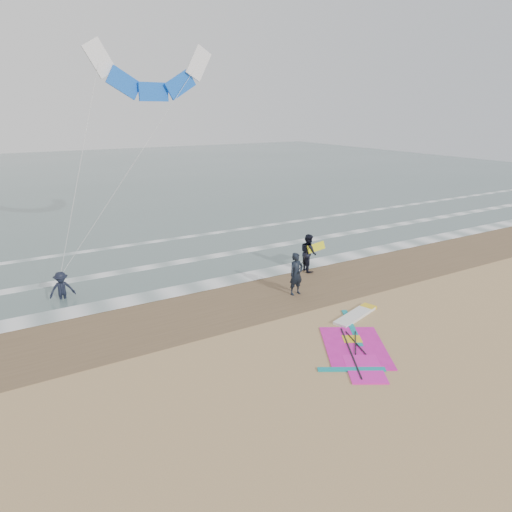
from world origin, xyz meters
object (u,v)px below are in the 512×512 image
windsurf_rig (356,338)px  person_standing (296,274)px  person_walking (308,253)px  surf_kite (152,77)px  person_wading (61,282)px

windsurf_rig → person_standing: bearing=83.5°
windsurf_rig → person_walking: size_ratio=2.61×
windsurf_rig → surf_kite: 14.90m
person_standing → surf_kite: surf_kite is taller
person_standing → person_walking: (2.31, 2.21, 0.01)m
person_standing → windsurf_rig: bearing=-99.8°
person_standing → person_wading: (-8.97, 4.54, -0.14)m
person_walking → surf_kite: surf_kite is taller
person_wading → person_standing: bearing=-26.0°
person_standing → surf_kite: (-3.64, 6.82, 8.28)m
windsurf_rig → person_standing: size_ratio=2.63×
person_standing → surf_kite: bearing=114.8°
windsurf_rig → person_walking: (2.81, 6.68, 0.92)m
person_walking → person_standing: bearing=143.9°
person_wading → person_walking: bearing=-10.9°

